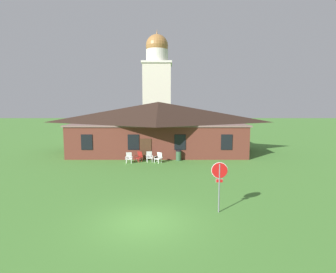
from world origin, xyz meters
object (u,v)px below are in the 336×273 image
Objects in this scene: lawn_chair_left_end at (149,156)px; lawn_chair_middle at (158,157)px; lawn_chair_by_porch at (128,157)px; lawn_chair_near_door at (139,156)px; stop_sign at (219,177)px; trash_bin at (178,155)px.

lawn_chair_middle is at bearing -25.17° from lawn_chair_left_end.
lawn_chair_by_porch is 2.77m from lawn_chair_middle.
lawn_chair_near_door is (0.89, 0.47, 0.00)m from lawn_chair_by_porch.
lawn_chair_near_door is (-5.28, 11.94, -1.29)m from stop_sign.
lawn_chair_by_porch is 1.00× the size of lawn_chair_left_end.
stop_sign is 12.63m from trash_bin.
lawn_chair_near_door and lawn_chair_left_end have the same top height.
lawn_chair_by_porch is 1.00× the size of lawn_chair_near_door.
stop_sign is 2.65× the size of lawn_chair_middle.
trash_bin is at bearing 12.13° from lawn_chair_by_porch.
lawn_chair_near_door is 3.81m from trash_bin.
lawn_chair_near_door is at bearing -172.04° from trash_bin.
lawn_chair_by_porch and lawn_chair_left_end have the same top height.
lawn_chair_left_end is (0.98, 0.01, 0.00)m from lawn_chair_near_door.
lawn_chair_left_end is at bearing 109.78° from stop_sign.
lawn_chair_by_porch is 1.00× the size of lawn_chair_middle.
stop_sign is at bearing -83.11° from trash_bin.
lawn_chair_by_porch is at bearing -165.34° from lawn_chair_left_end.
lawn_chair_left_end is 1.00m from lawn_chair_middle.
lawn_chair_middle is at bearing -153.65° from trash_bin.
trash_bin reaches higher than lawn_chair_middle.
lawn_chair_left_end is (1.87, 0.49, 0.00)m from lawn_chair_by_porch.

